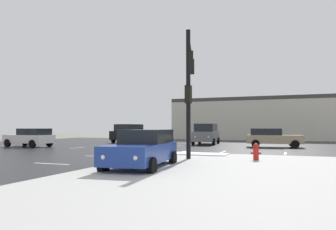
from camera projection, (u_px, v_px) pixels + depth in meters
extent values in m
plane|color=slate|center=(144.00, 150.00, 23.90)|extent=(120.00, 120.00, 0.00)
cube|color=#232326|center=(144.00, 150.00, 23.90)|extent=(44.00, 44.00, 0.02)
cube|color=white|center=(193.00, 154.00, 18.40)|extent=(4.00, 1.60, 0.06)
cube|color=silver|center=(52.00, 164.00, 14.56)|extent=(2.00, 0.15, 0.01)
cube|color=silver|center=(100.00, 156.00, 18.29)|extent=(2.00, 0.15, 0.01)
cube|color=silver|center=(132.00, 151.00, 22.03)|extent=(2.00, 0.15, 0.01)
cube|color=silver|center=(155.00, 148.00, 25.77)|extent=(2.00, 0.15, 0.01)
cube|color=silver|center=(171.00, 145.00, 29.51)|extent=(2.00, 0.15, 0.01)
cube|color=silver|center=(185.00, 143.00, 33.24)|extent=(2.00, 0.15, 0.01)
cube|color=silver|center=(195.00, 142.00, 36.98)|extent=(2.00, 0.15, 0.01)
cube|color=silver|center=(204.00, 140.00, 40.72)|extent=(2.00, 0.15, 0.01)
cube|color=silver|center=(5.00, 146.00, 28.86)|extent=(0.15, 2.00, 0.01)
cube|color=silver|center=(39.00, 147.00, 27.44)|extent=(0.15, 2.00, 0.01)
cube|color=silver|center=(78.00, 148.00, 26.03)|extent=(0.15, 2.00, 0.01)
cube|color=silver|center=(121.00, 149.00, 24.61)|extent=(0.15, 2.00, 0.01)
cube|color=silver|center=(169.00, 150.00, 23.19)|extent=(0.15, 2.00, 0.01)
cube|color=silver|center=(223.00, 152.00, 21.77)|extent=(0.15, 2.00, 0.01)
cube|color=silver|center=(285.00, 153.00, 20.36)|extent=(0.15, 2.00, 0.01)
cube|color=silver|center=(169.00, 155.00, 18.92)|extent=(0.45, 7.00, 0.01)
cylinder|color=black|center=(188.00, 94.00, 15.81)|extent=(0.22, 0.22, 6.45)
cylinder|color=black|center=(190.00, 50.00, 18.32)|extent=(1.34, 4.71, 0.14)
cube|color=black|center=(190.00, 59.00, 18.05)|extent=(0.42, 0.36, 0.95)
sphere|color=red|center=(190.00, 55.00, 18.22)|extent=(0.20, 0.20, 0.20)
cube|color=black|center=(191.00, 67.00, 20.21)|extent=(0.42, 0.36, 0.95)
sphere|color=red|center=(192.00, 63.00, 20.38)|extent=(0.20, 0.20, 0.20)
cube|color=black|center=(188.00, 94.00, 15.81)|extent=(0.28, 0.36, 0.90)
cylinder|color=red|center=(256.00, 154.00, 15.04)|extent=(0.26, 0.26, 0.60)
sphere|color=red|center=(256.00, 146.00, 15.05)|extent=(0.25, 0.25, 0.25)
cylinder|color=red|center=(252.00, 153.00, 15.11)|extent=(0.12, 0.11, 0.11)
cylinder|color=red|center=(260.00, 153.00, 14.98)|extent=(0.12, 0.11, 0.11)
cube|color=beige|center=(254.00, 121.00, 44.78)|extent=(21.77, 8.00, 5.23)
cube|color=#3F3D3A|center=(253.00, 101.00, 44.89)|extent=(21.77, 8.00, 0.50)
cube|color=slate|center=(206.00, 136.00, 31.41)|extent=(2.30, 4.93, 0.95)
cube|color=black|center=(206.00, 128.00, 31.44)|extent=(2.04, 3.48, 0.75)
cylinder|color=black|center=(214.00, 142.00, 29.55)|extent=(0.27, 0.67, 0.66)
cylinder|color=black|center=(193.00, 142.00, 30.10)|extent=(0.27, 0.67, 0.66)
cylinder|color=black|center=(218.00, 140.00, 32.67)|extent=(0.27, 0.67, 0.66)
cylinder|color=black|center=(200.00, 140.00, 33.23)|extent=(0.27, 0.67, 0.66)
sphere|color=white|center=(209.00, 137.00, 28.98)|extent=(0.18, 0.18, 0.18)
sphere|color=white|center=(195.00, 137.00, 29.33)|extent=(0.18, 0.18, 0.18)
cube|color=tan|center=(274.00, 139.00, 26.68)|extent=(4.64, 2.20, 0.70)
cube|color=black|center=(266.00, 132.00, 26.88)|extent=(2.62, 1.87, 0.55)
cylinder|color=black|center=(293.00, 143.00, 27.12)|extent=(0.68, 0.28, 0.66)
cylinder|color=black|center=(295.00, 144.00, 25.39)|extent=(0.68, 0.28, 0.66)
cylinder|color=black|center=(256.00, 143.00, 27.94)|extent=(0.68, 0.28, 0.66)
cylinder|color=black|center=(256.00, 144.00, 26.21)|extent=(0.68, 0.28, 0.66)
sphere|color=white|center=(302.00, 139.00, 26.64)|extent=(0.18, 0.18, 0.18)
sphere|color=white|center=(304.00, 140.00, 25.53)|extent=(0.18, 0.18, 0.18)
cube|color=black|center=(129.00, 135.00, 35.97)|extent=(2.40, 4.97, 0.95)
cube|color=black|center=(129.00, 128.00, 36.00)|extent=(2.11, 3.52, 0.75)
cylinder|color=black|center=(130.00, 139.00, 37.85)|extent=(0.28, 0.68, 0.66)
cylinder|color=black|center=(144.00, 139.00, 36.98)|extent=(0.28, 0.68, 0.66)
cylinder|color=black|center=(113.00, 140.00, 34.92)|extent=(0.28, 0.68, 0.66)
cylinder|color=black|center=(128.00, 140.00, 34.06)|extent=(0.28, 0.68, 0.66)
sphere|color=white|center=(135.00, 135.00, 38.35)|extent=(0.18, 0.18, 0.18)
sphere|color=white|center=(144.00, 135.00, 37.80)|extent=(0.18, 0.18, 0.18)
cube|color=navy|center=(142.00, 152.00, 12.59)|extent=(2.26, 4.66, 0.70)
cube|color=black|center=(147.00, 136.00, 13.27)|extent=(1.91, 2.63, 0.55)
cylinder|color=black|center=(152.00, 167.00, 10.87)|extent=(0.29, 0.68, 0.66)
cylinder|color=black|center=(104.00, 165.00, 11.33)|extent=(0.29, 0.68, 0.66)
cylinder|color=black|center=(173.00, 158.00, 13.83)|extent=(0.29, 0.68, 0.66)
cylinder|color=black|center=(134.00, 157.00, 14.29)|extent=(0.29, 0.68, 0.66)
sphere|color=white|center=(136.00, 158.00, 10.32)|extent=(0.18, 0.18, 0.18)
sphere|color=white|center=(103.00, 157.00, 10.61)|extent=(0.18, 0.18, 0.18)
cube|color=white|center=(29.00, 139.00, 27.53)|extent=(4.66, 2.25, 0.70)
cube|color=black|center=(34.00, 132.00, 27.25)|extent=(2.63, 1.90, 0.55)
cylinder|color=black|center=(7.00, 143.00, 27.39)|extent=(0.68, 0.29, 0.66)
cylinder|color=black|center=(25.00, 142.00, 29.00)|extent=(0.68, 0.29, 0.66)
cylinder|color=black|center=(32.00, 144.00, 26.02)|extent=(0.68, 0.29, 0.66)
cylinder|color=black|center=(49.00, 143.00, 27.63)|extent=(0.68, 0.29, 0.66)
sphere|color=white|center=(6.00, 139.00, 27.99)|extent=(0.18, 0.18, 0.18)
sphere|color=white|center=(17.00, 138.00, 29.02)|extent=(0.18, 0.18, 0.18)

